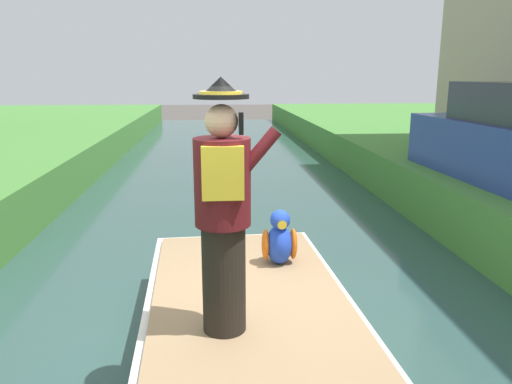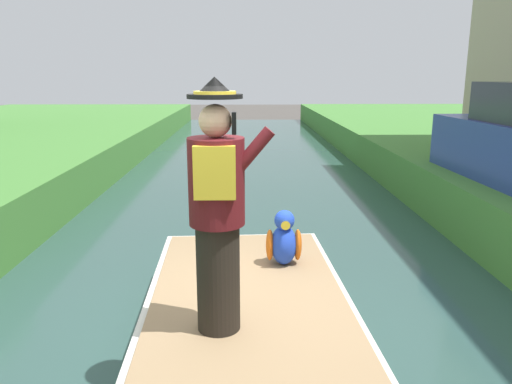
# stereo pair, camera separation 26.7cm
# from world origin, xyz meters

# --- Properties ---
(ground_plane) EXTENTS (80.00, 80.00, 0.00)m
(ground_plane) POSITION_xyz_m (0.00, 0.00, 0.00)
(ground_plane) COLOR #4C4742
(canal_water) EXTENTS (6.18, 48.00, 0.10)m
(canal_water) POSITION_xyz_m (0.00, 0.00, 0.05)
(canal_water) COLOR #2D4C47
(canal_water) RESTS_ON ground
(boat) EXTENTS (1.97, 4.27, 0.61)m
(boat) POSITION_xyz_m (0.00, -0.25, 0.40)
(boat) COLOR silver
(boat) RESTS_ON canal_water
(person_pirate) EXTENTS (0.61, 0.42, 1.85)m
(person_pirate) POSITION_xyz_m (-0.23, -0.51, 1.64)
(person_pirate) COLOR black
(person_pirate) RESTS_ON boat
(parrot_plush) EXTENTS (0.36, 0.35, 0.57)m
(parrot_plush) POSITION_xyz_m (0.35, 0.77, 0.95)
(parrot_plush) COLOR blue
(parrot_plush) RESTS_ON boat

